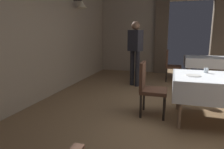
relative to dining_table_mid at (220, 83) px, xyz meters
name	(u,v)px	position (x,y,z in m)	size (l,w,h in m)	color
ground	(201,121)	(-0.23, -0.04, -0.65)	(10.08, 10.08, 0.00)	olive
wall_left	(29,28)	(-3.42, -0.04, 0.86)	(0.49, 8.40, 3.00)	gray
wall_back	(189,30)	(-0.23, 4.14, 0.87)	(6.40, 0.27, 3.00)	gray
dining_table_mid	(220,83)	(0.00, 0.00, 0.00)	(1.41, 1.06, 0.75)	#7A604C
dining_table_far	(207,61)	(0.23, 2.87, 0.00)	(1.22, 0.92, 0.75)	#7A604C
chair_mid_left	(149,86)	(-1.09, 0.00, -0.14)	(0.44, 0.44, 0.93)	black
chair_far_left	(171,64)	(-0.76, 2.81, -0.14)	(0.45, 0.44, 0.93)	black
glass_mid_a	(206,70)	(-0.17, 0.26, 0.14)	(0.07, 0.07, 0.08)	silver
plate_mid_d	(193,75)	(-0.40, -0.07, 0.11)	(0.23, 0.23, 0.01)	white
plate_far_a	(209,58)	(0.23, 2.62, 0.11)	(0.24, 0.24, 0.01)	white
plate_far_b	(216,57)	(0.47, 2.94, 0.11)	(0.23, 0.23, 0.01)	white
person_waiter_by_doorway	(135,48)	(-1.69, 1.93, 0.37)	(0.42, 0.37, 1.72)	black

